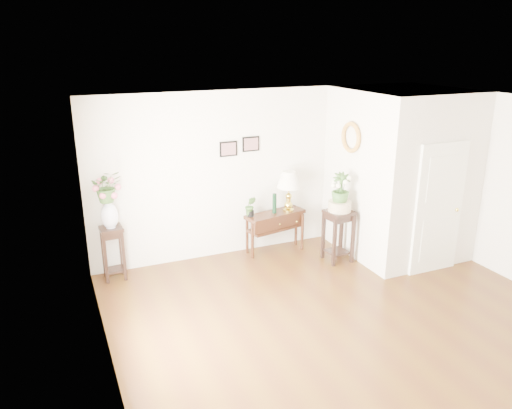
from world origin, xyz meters
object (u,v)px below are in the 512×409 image
plant_stand_a (113,253)px  plant_stand_b (338,236)px  table_lamp (289,192)px  console_table (275,232)px

plant_stand_a → plant_stand_b: 3.64m
table_lamp → plant_stand_b: size_ratio=0.82×
console_table → plant_stand_b: (0.80, -0.76, 0.08)m
console_table → table_lamp: bearing=-11.3°
console_table → table_lamp: (0.25, 0.00, 0.71)m
console_table → plant_stand_b: plant_stand_b is taller
table_lamp → plant_stand_a: bearing=179.3°
table_lamp → plant_stand_a: 3.07m
table_lamp → plant_stand_b: bearing=-54.2°
table_lamp → plant_stand_b: 1.13m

